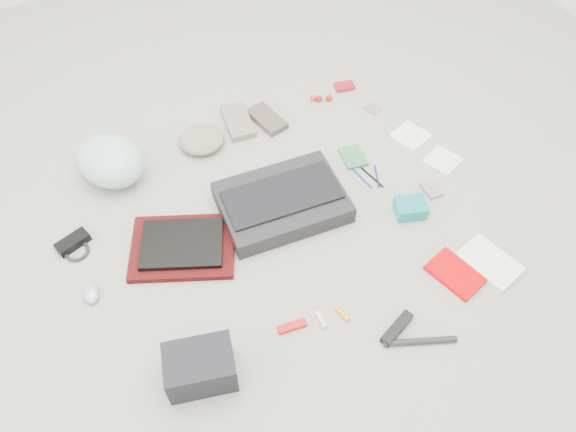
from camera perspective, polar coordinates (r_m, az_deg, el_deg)
name	(u,v)px	position (r m, az deg, el deg)	size (l,w,h in m)	color
ground_plane	(288,224)	(2.14, 0.00, -0.82)	(4.00, 4.00, 0.00)	gray
messenger_bag	(282,202)	(2.16, -0.60, 1.40)	(0.47, 0.33, 0.08)	black
bag_flap	(282,195)	(2.12, -0.61, 2.16)	(0.44, 0.20, 0.01)	black
laptop_sleeve	(183,247)	(2.10, -10.64, -3.13)	(0.38, 0.28, 0.03)	#3B0809
laptop	(182,244)	(2.08, -10.73, -2.77)	(0.29, 0.21, 0.02)	black
bike_helmet	(110,160)	(2.34, -17.61, 5.41)	(0.24, 0.30, 0.18)	#AFE5DB
beanie	(201,140)	(2.42, -8.78, 7.69)	(0.19, 0.18, 0.07)	gray
mitten_left	(238,121)	(2.51, -5.11, 9.56)	(0.11, 0.22, 0.03)	gray
mitten_right	(267,119)	(2.52, -2.16, 9.82)	(0.10, 0.19, 0.03)	brown
power_brick	(73,242)	(2.22, -21.03, -2.50)	(0.12, 0.06, 0.03)	black
cable_coil	(77,251)	(2.20, -20.66, -3.37)	(0.09, 0.09, 0.01)	black
mouse	(91,293)	(2.07, -19.38, -7.37)	(0.05, 0.09, 0.03)	#A3A4B2
camera_bag	(200,367)	(1.80, -8.90, -14.94)	(0.21, 0.15, 0.14)	black
multitool	(292,326)	(1.91, 0.41, -11.15)	(0.10, 0.03, 0.02)	#BA080B
toiletry_tube_white	(321,320)	(1.92, 3.37, -10.47)	(0.02, 0.02, 0.06)	silver
toiletry_tube_orange	(342,314)	(1.94, 5.55, -9.87)	(0.02, 0.02, 0.06)	orange
u_lock	(397,328)	(1.93, 11.00, -11.13)	(0.14, 0.04, 0.03)	black
bike_pump	(420,341)	(1.93, 13.25, -12.28)	(0.02, 0.02, 0.24)	black
book_red	(455,274)	(2.09, 16.61, -5.64)	(0.13, 0.19, 0.02)	#EA0004
book_white	(489,263)	(2.16, 19.79, -4.47)	(0.14, 0.21, 0.02)	white
notepad	(353,157)	(2.38, 6.65, 5.98)	(0.09, 0.12, 0.01)	#317040
pen_blue	(362,178)	(2.31, 7.48, 3.87)	(0.01, 0.01, 0.13)	#1528A1
pen_black	(372,177)	(2.31, 8.55, 3.91)	(0.01, 0.01, 0.13)	black
pen_navy	(377,176)	(2.32, 9.01, 4.01)	(0.01, 0.01, 0.12)	navy
accordion_wallet	(410,208)	(2.20, 12.33, 0.80)	(0.11, 0.09, 0.06)	teal
card_deck	(431,189)	(2.31, 14.37, 2.64)	(0.06, 0.09, 0.02)	#A47993
napkin_top	(410,136)	(2.51, 12.33, 7.99)	(0.13, 0.13, 0.01)	white
napkin_bottom	(442,160)	(2.44, 15.41, 5.48)	(0.13, 0.13, 0.01)	white
lollipop_a	(313,97)	(2.63, 2.54, 11.94)	(0.03, 0.03, 0.03)	#B83E20
lollipop_b	(319,99)	(2.62, 3.16, 11.83)	(0.03, 0.03, 0.03)	red
lollipop_c	(329,98)	(2.63, 4.18, 11.87)	(0.03, 0.03, 0.03)	#B01C07
altoids_tin	(344,86)	(2.71, 5.75, 12.97)	(0.09, 0.06, 0.02)	#A51624
stamp_sheet	(373,109)	(2.61, 8.60, 10.73)	(0.06, 0.07, 0.00)	gray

